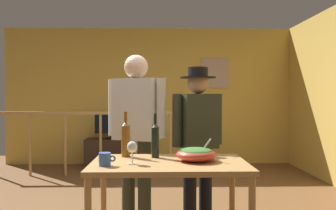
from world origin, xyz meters
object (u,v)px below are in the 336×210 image
at_px(flat_screen_tv, 111,124).
at_px(serving_table, 169,172).
at_px(salad_bowl, 196,154).
at_px(wine_bottle_amber, 126,138).
at_px(tv_console, 111,153).
at_px(mug_blue, 105,159).
at_px(person_standing_right, 198,133).
at_px(wine_bottle_dark, 155,140).
at_px(wine_glass, 132,148).
at_px(framed_picture, 215,73).
at_px(person_standing_left, 136,124).
at_px(stair_railing, 132,133).

xyz_separation_m(flat_screen_tv, serving_table, (0.95, -3.54, -0.10)).
bearing_deg(salad_bowl, wine_bottle_amber, 159.09).
bearing_deg(wine_bottle_amber, tv_console, 100.05).
relative_size(flat_screen_tv, serving_table, 0.46).
distance_m(flat_screen_tv, mug_blue, 3.73).
bearing_deg(person_standing_right, wine_bottle_dark, 27.82).
xyz_separation_m(salad_bowl, person_standing_right, (0.09, 0.70, 0.09)).
xyz_separation_m(salad_bowl, wine_bottle_amber, (-0.58, 0.22, 0.10)).
bearing_deg(wine_glass, serving_table, 16.72).
bearing_deg(person_standing_right, salad_bowl, 58.41).
relative_size(mug_blue, person_standing_right, 0.08).
relative_size(tv_console, mug_blue, 7.23).
height_order(serving_table, wine_bottle_amber, wine_bottle_amber).
distance_m(tv_console, mug_blue, 3.80).
bearing_deg(framed_picture, wine_bottle_amber, -110.28).
bearing_deg(person_standing_left, person_standing_right, -155.91).
distance_m(stair_railing, person_standing_right, 2.35).
bearing_deg(person_standing_left, flat_screen_tv, -52.98).
xyz_separation_m(tv_console, wine_glass, (0.67, -3.66, 0.63)).
bearing_deg(salad_bowl, serving_table, -173.48).
distance_m(wine_glass, person_standing_right, 1.00).
relative_size(wine_bottle_amber, wine_bottle_dark, 1.03).
xyz_separation_m(tv_console, salad_bowl, (1.17, -3.55, 0.56)).
height_order(wine_glass, wine_bottle_amber, wine_bottle_amber).
relative_size(salad_bowl, mug_blue, 2.56).
bearing_deg(person_standing_left, tv_console, -53.12).
distance_m(framed_picture, wine_bottle_dark, 3.91).
bearing_deg(mug_blue, stair_railing, 90.87).
bearing_deg(wine_glass, wine_bottle_dark, 58.18).
bearing_deg(tv_console, salad_bowl, -71.81).
xyz_separation_m(framed_picture, flat_screen_tv, (-1.93, -0.32, -0.94)).
relative_size(salad_bowl, wine_glass, 1.84).
distance_m(tv_console, flat_screen_tv, 0.52).
relative_size(serving_table, salad_bowl, 3.82).
height_order(stair_railing, salad_bowl, stair_railing).
xyz_separation_m(wine_glass, person_standing_left, (-0.02, 0.81, 0.12)).
bearing_deg(tv_console, stair_railing, -56.89).
bearing_deg(serving_table, wine_bottle_amber, 146.01).
bearing_deg(tv_console, wine_glass, -79.62).
distance_m(framed_picture, wine_glass, 4.23).
relative_size(framed_picture, stair_railing, 0.16).
xyz_separation_m(wine_bottle_amber, person_standing_left, (0.06, 0.48, 0.09)).
bearing_deg(mug_blue, salad_bowl, 14.55).
bearing_deg(wine_bottle_dark, framed_picture, 73.53).
relative_size(flat_screen_tv, person_standing_right, 0.36).
xyz_separation_m(salad_bowl, mug_blue, (-0.69, -0.18, -0.01)).
bearing_deg(person_standing_right, serving_table, 42.99).
height_order(serving_table, salad_bowl, salad_bowl).
bearing_deg(wine_bottle_amber, mug_blue, -105.86).
distance_m(stair_railing, flat_screen_tv, 0.77).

